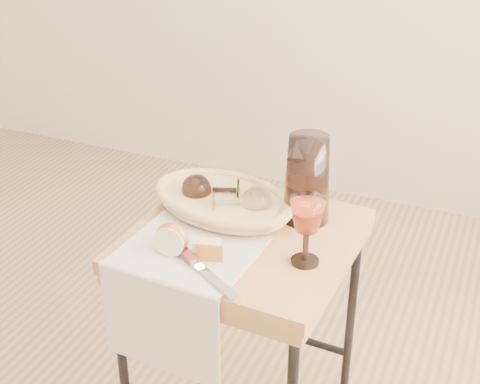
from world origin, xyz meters
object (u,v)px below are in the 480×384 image
at_px(pitcher, 307,179).
at_px(apple_half, 172,237).
at_px(table_knife, 199,265).
at_px(wine_goblet, 306,231).
at_px(goblet_lying_b, 238,202).
at_px(tea_towel, 189,251).
at_px(bread_basket, 223,203).
at_px(side_table, 243,339).
at_px(goblet_lying_a, 214,190).

relative_size(pitcher, apple_half, 3.34).
bearing_deg(table_knife, wine_goblet, 62.80).
bearing_deg(goblet_lying_b, tea_towel, -131.89).
bearing_deg(goblet_lying_b, apple_half, -138.61).
bearing_deg(bread_basket, side_table, -28.07).
bearing_deg(tea_towel, table_knife, -44.01).
bearing_deg(bread_basket, apple_half, -84.16).
distance_m(pitcher, wine_goblet, 0.20).
relative_size(side_table, goblet_lying_a, 5.15).
distance_m(side_table, bread_basket, 0.36).
height_order(goblet_lying_a, goblet_lying_b, goblet_lying_a).
bearing_deg(side_table, table_knife, -97.80).
height_order(pitcher, apple_half, pitcher).
bearing_deg(pitcher, bread_basket, 178.04).
distance_m(goblet_lying_b, table_knife, 0.24).
relative_size(goblet_lying_a, wine_goblet, 0.77).
xyz_separation_m(tea_towel, wine_goblet, (0.25, 0.06, 0.08)).
xyz_separation_m(tea_towel, goblet_lying_a, (-0.04, 0.21, 0.05)).
relative_size(tea_towel, table_knife, 1.20).
bearing_deg(side_table, pitcher, 48.03).
bearing_deg(tea_towel, pitcher, 54.82).
relative_size(goblet_lying_a, table_knife, 0.51).
bearing_deg(wine_goblet, pitcher, 108.03).
distance_m(goblet_lying_a, apple_half, 0.23).
xyz_separation_m(side_table, pitcher, (0.11, 0.12, 0.43)).
height_order(pitcher, table_knife, pitcher).
distance_m(bread_basket, goblet_lying_b, 0.06).
bearing_deg(tea_towel, goblet_lying_b, 78.69).
xyz_separation_m(pitcher, table_knife, (-0.14, -0.31, -0.09)).
distance_m(pitcher, apple_half, 0.35).
bearing_deg(table_knife, apple_half, -173.89).
distance_m(side_table, goblet_lying_b, 0.37).
relative_size(side_table, tea_towel, 2.17).
relative_size(bread_basket, goblet_lying_b, 2.82).
bearing_deg(goblet_lying_a, wine_goblet, 132.38).
xyz_separation_m(tea_towel, goblet_lying_b, (0.04, 0.18, 0.05)).
height_order(side_table, apple_half, apple_half).
distance_m(tea_towel, bread_basket, 0.20).
distance_m(pitcher, table_knife, 0.35).
height_order(bread_basket, pitcher, pitcher).
bearing_deg(wine_goblet, goblet_lying_a, 152.67).
height_order(side_table, goblet_lying_b, goblet_lying_b).
xyz_separation_m(goblet_lying_b, pitcher, (0.15, 0.07, 0.06)).
bearing_deg(pitcher, tea_towel, -144.41).
height_order(side_table, goblet_lying_a, goblet_lying_a).
distance_m(tea_towel, wine_goblet, 0.27).
distance_m(side_table, apple_half, 0.40).
xyz_separation_m(pitcher, wine_goblet, (0.06, -0.18, -0.03)).
xyz_separation_m(apple_half, table_knife, (0.09, -0.04, -0.03)).
distance_m(tea_towel, goblet_lying_a, 0.22).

